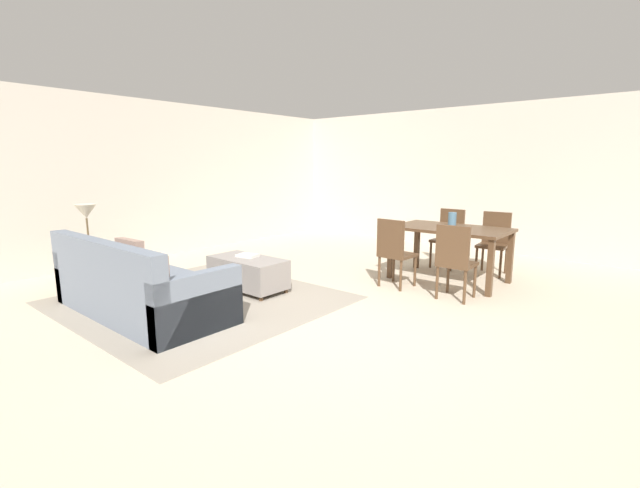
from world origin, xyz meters
The scene contains 15 objects.
ground_plane centered at (0.00, 0.00, 0.00)m, with size 10.80×10.80×0.00m, color beige.
wall_back centered at (0.00, 5.00, 1.35)m, with size 9.00×0.12×2.70m, color beige.
wall_left centered at (-4.50, 0.50, 1.35)m, with size 0.12×11.00×2.70m, color beige.
area_rug centered at (-1.70, -0.35, 0.00)m, with size 3.00×2.80×0.01m, color gray.
couch centered at (-1.81, -1.06, 0.29)m, with size 2.24×0.96×0.86m.
ottoman_table centered at (-1.58, 0.30, 0.24)m, with size 1.05×0.52×0.43m.
side_table centered at (-3.23, -0.96, 0.46)m, with size 0.40×0.40×0.59m.
table_lamp centered at (-3.23, -0.96, 1.00)m, with size 0.26×0.26×0.53m.
dining_table centered at (0.22, 2.43, 0.66)m, with size 1.53×0.92×0.76m.
dining_chair_near_left centered at (-0.19, 1.62, 0.52)m, with size 0.43×0.43×0.92m.
dining_chair_near_right centered at (0.64, 1.61, 0.52)m, with size 0.41×0.41×0.92m.
dining_chair_far_left centered at (-0.14, 3.24, 0.52)m, with size 0.41×0.41×0.92m.
dining_chair_far_right centered at (0.56, 3.26, 0.52)m, with size 0.43×0.43×0.92m.
vase_centerpiece centered at (0.23, 2.46, 0.86)m, with size 0.11×0.11×0.21m, color slate.
book_on_ottoman centered at (-1.65, 0.37, 0.44)m, with size 0.26×0.20×0.03m, color silver.
Camera 1 is at (2.62, -3.26, 1.61)m, focal length 24.16 mm.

